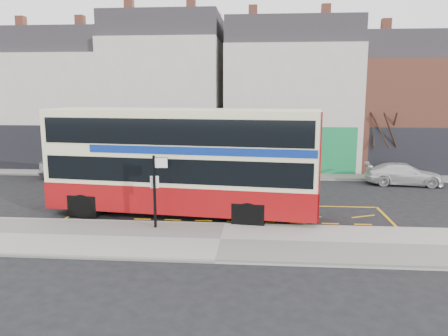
# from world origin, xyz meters

# --- Properties ---
(ground) EXTENTS (120.00, 120.00, 0.00)m
(ground) POSITION_xyz_m (0.00, 0.00, 0.00)
(ground) COLOR black
(ground) RESTS_ON ground
(pavement) EXTENTS (40.00, 4.00, 0.15)m
(pavement) POSITION_xyz_m (0.00, -2.30, 0.07)
(pavement) COLOR gray
(pavement) RESTS_ON ground
(kerb) EXTENTS (40.00, 0.15, 0.15)m
(kerb) POSITION_xyz_m (0.00, -0.38, 0.07)
(kerb) COLOR gray
(kerb) RESTS_ON ground
(far_pavement) EXTENTS (50.00, 3.00, 0.15)m
(far_pavement) POSITION_xyz_m (0.00, 11.00, 0.07)
(far_pavement) COLOR gray
(far_pavement) RESTS_ON ground
(road_markings) EXTENTS (14.00, 3.40, 0.01)m
(road_markings) POSITION_xyz_m (0.00, 1.60, 0.01)
(road_markings) COLOR orange
(road_markings) RESTS_ON ground
(terrace_far_left) EXTENTS (8.00, 8.01, 10.80)m
(terrace_far_left) POSITION_xyz_m (-13.50, 14.99, 4.82)
(terrace_far_left) COLOR beige
(terrace_far_left) RESTS_ON ground
(terrace_left) EXTENTS (8.00, 8.01, 11.80)m
(terrace_left) POSITION_xyz_m (-5.50, 14.99, 5.32)
(terrace_left) COLOR beige
(terrace_left) RESTS_ON ground
(terrace_green_shop) EXTENTS (9.00, 8.01, 11.30)m
(terrace_green_shop) POSITION_xyz_m (3.50, 14.99, 5.07)
(terrace_green_shop) COLOR beige
(terrace_green_shop) RESTS_ON ground
(terrace_right) EXTENTS (9.00, 8.01, 10.30)m
(terrace_right) POSITION_xyz_m (12.50, 14.99, 4.57)
(terrace_right) COLOR #9D533E
(terrace_right) RESTS_ON ground
(double_decker_bus) EXTENTS (12.02, 4.04, 4.71)m
(double_decker_bus) POSITION_xyz_m (-1.95, 1.12, 2.48)
(double_decker_bus) COLOR beige
(double_decker_bus) RESTS_ON ground
(bus_stop_post) EXTENTS (0.72, 0.14, 2.88)m
(bus_stop_post) POSITION_xyz_m (-2.63, -1.14, 1.89)
(bus_stop_post) COLOR black
(bus_stop_post) RESTS_ON pavement
(car_silver) EXTENTS (4.52, 1.96, 1.52)m
(car_silver) POSITION_xyz_m (-10.13, 8.88, 0.76)
(car_silver) COLOR #A0A0A4
(car_silver) RESTS_ON ground
(car_grey) EXTENTS (4.39, 2.53, 1.37)m
(car_grey) POSITION_xyz_m (-3.51, 9.54, 0.68)
(car_grey) COLOR #44484C
(car_grey) RESTS_ON ground
(car_white) EXTENTS (4.52, 2.17, 1.27)m
(car_white) POSITION_xyz_m (9.90, 8.62, 0.64)
(car_white) COLOR silver
(car_white) RESTS_ON ground
(street_tree_left) EXTENTS (3.13, 3.13, 6.76)m
(street_tree_left) POSITION_xyz_m (-15.20, 12.36, 4.61)
(street_tree_left) COLOR #301F15
(street_tree_left) RESTS_ON ground
(street_tree_right) EXTENTS (2.47, 2.47, 5.33)m
(street_tree_right) POSITION_xyz_m (9.23, 11.19, 3.63)
(street_tree_right) COLOR #301F15
(street_tree_right) RESTS_ON ground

